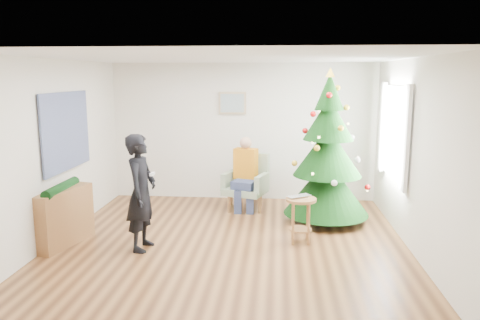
# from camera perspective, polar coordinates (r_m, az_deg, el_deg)

# --- Properties ---
(floor) EXTENTS (5.00, 5.00, 0.00)m
(floor) POSITION_cam_1_polar(r_m,az_deg,el_deg) (6.81, -1.28, -10.04)
(floor) COLOR brown
(floor) RESTS_ON ground
(ceiling) EXTENTS (5.00, 5.00, 0.00)m
(ceiling) POSITION_cam_1_polar(r_m,az_deg,el_deg) (6.39, -1.37, 12.39)
(ceiling) COLOR white
(ceiling) RESTS_ON wall_back
(wall_back) EXTENTS (5.00, 0.00, 5.00)m
(wall_back) POSITION_cam_1_polar(r_m,az_deg,el_deg) (8.94, 0.37, 3.44)
(wall_back) COLOR silver
(wall_back) RESTS_ON floor
(wall_front) EXTENTS (5.00, 0.00, 5.00)m
(wall_front) POSITION_cam_1_polar(r_m,az_deg,el_deg) (4.05, -5.06, -5.01)
(wall_front) COLOR silver
(wall_front) RESTS_ON floor
(wall_left) EXTENTS (0.00, 5.00, 5.00)m
(wall_left) POSITION_cam_1_polar(r_m,az_deg,el_deg) (7.18, -21.59, 1.02)
(wall_left) COLOR silver
(wall_left) RESTS_ON floor
(wall_right) EXTENTS (0.00, 5.00, 5.00)m
(wall_right) POSITION_cam_1_polar(r_m,az_deg,el_deg) (6.69, 20.49, 0.47)
(wall_right) COLOR silver
(wall_right) RESTS_ON floor
(window_panel) EXTENTS (0.04, 1.30, 1.40)m
(window_panel) POSITION_cam_1_polar(r_m,az_deg,el_deg) (7.61, 18.36, 3.24)
(window_panel) COLOR white
(window_panel) RESTS_ON wall_right
(curtains) EXTENTS (0.05, 1.75, 1.50)m
(curtains) POSITION_cam_1_polar(r_m,az_deg,el_deg) (7.61, 18.14, 3.24)
(curtains) COLOR white
(curtains) RESTS_ON wall_right
(christmas_tree) EXTENTS (1.38, 1.38, 2.49)m
(christmas_tree) POSITION_cam_1_polar(r_m,az_deg,el_deg) (7.64, 10.62, 0.72)
(christmas_tree) COLOR #3F2816
(christmas_tree) RESTS_ON floor
(stool) EXTENTS (0.44, 0.44, 0.65)m
(stool) POSITION_cam_1_polar(r_m,az_deg,el_deg) (6.78, 7.39, -7.26)
(stool) COLOR brown
(stool) RESTS_ON floor
(laptop) EXTENTS (0.43, 0.39, 0.03)m
(laptop) POSITION_cam_1_polar(r_m,az_deg,el_deg) (6.68, 7.45, -4.52)
(laptop) COLOR silver
(laptop) RESTS_ON stool
(armchair) EXTENTS (0.86, 0.84, 0.98)m
(armchair) POSITION_cam_1_polar(r_m,az_deg,el_deg) (8.40, 0.80, -3.51)
(armchair) COLOR gray
(armchair) RESTS_ON floor
(seated_person) EXTENTS (0.49, 0.64, 1.29)m
(seated_person) POSITION_cam_1_polar(r_m,az_deg,el_deg) (8.29, 0.64, -1.59)
(seated_person) COLOR navy
(seated_person) RESTS_ON armchair
(standing_man) EXTENTS (0.42, 0.61, 1.60)m
(standing_man) POSITION_cam_1_polar(r_m,az_deg,el_deg) (6.49, -11.95, -3.89)
(standing_man) COLOR black
(standing_man) RESTS_ON floor
(game_controller) EXTENTS (0.04, 0.13, 0.04)m
(game_controller) POSITION_cam_1_polar(r_m,az_deg,el_deg) (6.36, -10.64, -1.68)
(game_controller) COLOR white
(game_controller) RESTS_ON standing_man
(console) EXTENTS (0.53, 1.04, 0.80)m
(console) POSITION_cam_1_polar(r_m,az_deg,el_deg) (7.08, -20.76, -6.53)
(console) COLOR brown
(console) RESTS_ON floor
(garland) EXTENTS (0.14, 0.90, 0.14)m
(garland) POSITION_cam_1_polar(r_m,az_deg,el_deg) (6.97, -20.98, -3.22)
(garland) COLOR black
(garland) RESTS_ON console
(tapestry) EXTENTS (0.03, 1.50, 1.15)m
(tapestry) POSITION_cam_1_polar(r_m,az_deg,el_deg) (7.40, -20.42, 3.31)
(tapestry) COLOR black
(tapestry) RESTS_ON wall_left
(framed_picture) EXTENTS (0.52, 0.05, 0.42)m
(framed_picture) POSITION_cam_1_polar(r_m,az_deg,el_deg) (8.87, -0.94, 6.95)
(framed_picture) COLOR tan
(framed_picture) RESTS_ON wall_back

